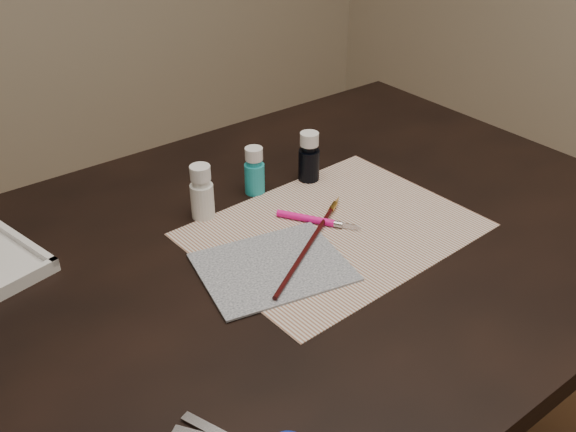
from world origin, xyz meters
TOP-DOWN VIEW (x-y plane):
  - table at (0.00, 0.00)m, footprint 1.30×0.90m
  - paper at (0.08, -0.02)m, footprint 0.46×0.36m
  - canvas at (-0.06, -0.04)m, footprint 0.25×0.22m
  - paint_bottle_white at (-0.07, 0.15)m, footprint 0.04×0.04m
  - paint_bottle_cyan at (0.05, 0.17)m, footprint 0.04×0.04m
  - paint_bottle_navy at (0.16, 0.14)m, footprint 0.05×0.05m
  - paintbrush at (0.02, -0.03)m, footprint 0.27×0.17m
  - craft_knife at (0.07, 0.01)m, footprint 0.09×0.13m

SIDE VIEW (x-z plane):
  - table at x=0.00m, z-range 0.00..0.75m
  - paper at x=0.08m, z-range 0.75..0.75m
  - canvas at x=-0.06m, z-range 0.75..0.76m
  - craft_knife at x=0.07m, z-range 0.75..0.76m
  - paintbrush at x=0.02m, z-range 0.76..0.76m
  - paint_bottle_cyan at x=0.05m, z-range 0.75..0.84m
  - paint_bottle_navy at x=0.16m, z-range 0.75..0.85m
  - paint_bottle_white at x=-0.07m, z-range 0.75..0.85m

